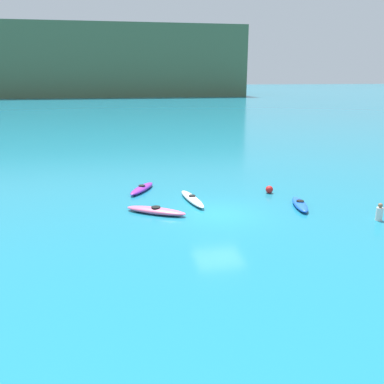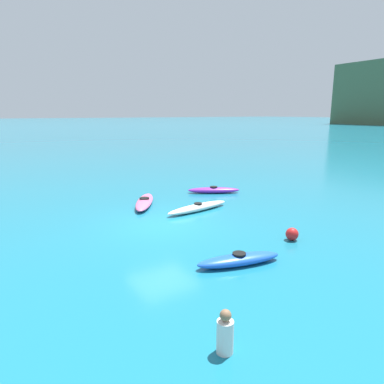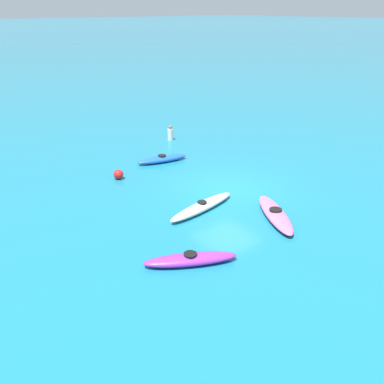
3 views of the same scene
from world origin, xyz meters
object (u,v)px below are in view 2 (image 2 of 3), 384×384
Objects in this scene: kayak_purple at (214,190)px; buoy_red at (292,234)px; kayak_pink at (144,202)px; person_near_shore at (225,334)px; kayak_blue at (239,260)px; kayak_white at (198,207)px.

buoy_red is (7.46, -2.02, 0.06)m from kayak_purple.
person_near_shore reaches higher than kayak_pink.
kayak_white is at bearing 158.43° from kayak_blue.
kayak_purple is 0.81× the size of kayak_white.
kayak_blue is 0.85× the size of kayak_pink.
buoy_red is at bearing 8.39° from kayak_white.
person_near_shore reaches higher than buoy_red.
person_near_shore reaches higher than kayak_blue.
buoy_red is (7.14, 2.35, 0.06)m from kayak_pink.
kayak_pink is 3.59× the size of person_near_shore.
kayak_blue is at bearing 136.12° from person_near_shore.
kayak_pink is at bearing 162.88° from person_near_shore.
person_near_shore is at bearing -43.88° from kayak_blue.
kayak_blue is 0.78× the size of kayak_white.
kayak_white is 9.62m from person_near_shore.
kayak_pink is 7.05× the size of buoy_red.
kayak_blue is at bearing -78.87° from buoy_red.
buoy_red reaches higher than kayak_purple.
person_near_shore is at bearing -35.08° from kayak_purple.
kayak_white is 4.95m from buoy_red.
kayak_white is at bearing 36.02° from kayak_pink.
kayak_white is (2.24, 1.63, -0.00)m from kayak_pink.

